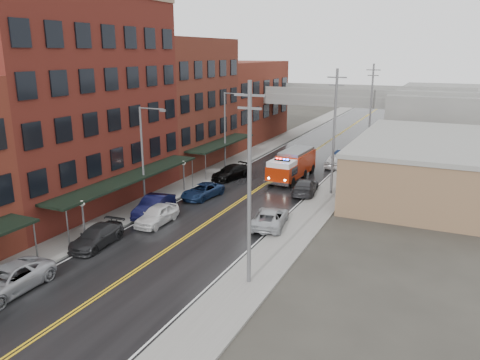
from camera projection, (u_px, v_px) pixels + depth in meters
The scene contains 31 objects.
road at pixel (243, 199), 44.14m from camera, with size 11.00×160.00×0.02m, color black.
sidewalk_left at pixel (177, 189), 47.06m from camera, with size 3.00×160.00×0.15m, color slate.
sidewalk_right at pixel (318, 209), 41.19m from camera, with size 3.00×160.00×0.15m, color slate.
curb_left at pixel (191, 191), 46.40m from camera, with size 0.30×160.00×0.15m, color gray.
curb_right at pixel (300, 207), 41.85m from camera, with size 0.30×160.00×0.15m, color gray.
brick_building_b at pixel (72, 104), 40.98m from camera, with size 9.00×20.00×18.00m, color #5C1A18.
brick_building_c at pixel (179, 103), 56.71m from camera, with size 9.00×15.00×15.00m, color maroon.
brick_building_far at pixel (239, 102), 72.44m from camera, with size 9.00×20.00×12.00m, color maroon.
tan_building at pixel (433, 168), 45.81m from camera, with size 14.00×22.00×5.00m, color brown.
right_far_block at pixel (459, 116), 70.89m from camera, with size 18.00×30.00×8.00m, color slate.
awning_1 at pixel (130, 178), 40.23m from camera, with size 2.60×18.00×3.09m.
awning_2 at pixel (222, 143), 55.57m from camera, with size 2.60×13.00×3.09m.
globe_lamp_1 at pixel (83, 211), 33.84m from camera, with size 0.44×0.44×3.12m.
globe_lamp_2 at pixel (184, 169), 46.11m from camera, with size 0.44×0.44×3.12m.
street_lamp_1 at pixel (145, 151), 40.15m from camera, with size 2.64×0.22×9.00m.
street_lamp_2 at pixel (227, 126), 54.17m from camera, with size 2.64×0.22×9.00m.
utility_pole_0 at pixel (249, 183), 26.43m from camera, with size 1.80×0.24×12.00m.
utility_pole_1 at pixel (334, 131), 43.96m from camera, with size 1.80×0.24×12.00m.
utility_pole_2 at pixel (371, 108), 61.48m from camera, with size 1.80×0.24×12.00m.
overpass at pixel (330, 103), 70.60m from camera, with size 40.00×10.00×7.50m.
fire_truck at pixel (292, 164), 50.70m from camera, with size 3.65×8.45×3.04m.
parked_car_left_2 at pixel (7, 280), 26.86m from camera, with size 2.56×5.56×1.54m, color #9B9DA3.
parked_car_left_3 at pixel (97, 236), 33.44m from camera, with size 1.98×4.88×1.42m, color black.
parked_car_left_4 at pixel (157, 215), 37.68m from camera, with size 1.84×4.57×1.56m, color silver.
parked_car_left_5 at pixel (154, 206), 39.62m from camera, with size 1.78×5.10×1.68m, color black.
parked_car_left_6 at pixel (202, 191), 44.43m from camera, with size 2.23×4.83×1.34m, color #112243.
parked_car_left_7 at pixel (231, 172), 51.09m from camera, with size 2.08×5.12×1.49m, color black.
parked_car_right_0 at pixel (270, 218), 37.11m from camera, with size 2.44×5.30×1.47m, color #A1A4A9.
parked_car_right_1 at pixel (305, 186), 45.68m from camera, with size 2.12×5.21×1.51m, color #2B2B2E.
parked_car_right_2 at pixel (336, 161), 56.11m from camera, with size 1.96×4.88×1.66m, color silver.
parked_car_right_3 at pixel (344, 155), 59.91m from camera, with size 1.43×4.11×1.36m, color black.
Camera 1 is at (17.34, -8.35, 13.46)m, focal length 35.00 mm.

